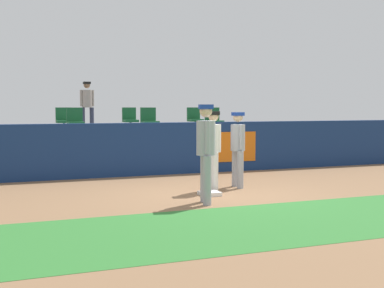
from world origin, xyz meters
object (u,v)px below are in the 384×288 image
at_px(seat_back_right, 195,118).
at_px(spectator_hooded, 87,103).
at_px(seat_back_center, 130,119).
at_px(seat_back_left, 64,119).
at_px(player_coach_visitor, 238,144).
at_px(seat_front_left, 75,121).
at_px(player_runner_visitor, 206,146).
at_px(seat_front_right, 214,119).
at_px(first_base, 210,193).
at_px(seat_front_center, 149,120).
at_px(player_fielder_home, 214,145).

height_order(seat_back_right, spectator_hooded, spectator_hooded).
xyz_separation_m(seat_back_center, seat_back_left, (-2.13, 0.00, 0.00)).
bearing_deg(player_coach_visitor, seat_back_right, 170.35).
height_order(seat_front_left, spectator_hooded, spectator_hooded).
distance_m(player_runner_visitor, seat_back_left, 7.75).
bearing_deg(seat_front_right, first_base, -114.56).
height_order(seat_front_right, spectator_hooded, spectator_hooded).
bearing_deg(seat_front_right, seat_back_right, 87.35).
xyz_separation_m(player_runner_visitor, player_coach_visitor, (1.44, 1.55, -0.10)).
bearing_deg(player_coach_visitor, seat_front_right, 166.32).
height_order(first_base, seat_front_right, seat_front_right).
distance_m(first_base, seat_back_right, 7.31).
bearing_deg(seat_back_right, seat_front_center, -140.25).
relative_size(player_fielder_home, seat_front_left, 2.06).
relative_size(seat_front_center, spectator_hooded, 0.49).
xyz_separation_m(player_runner_visitor, seat_back_right, (2.78, 7.56, 0.36)).
bearing_deg(seat_back_right, spectator_hooded, 162.96).
distance_m(seat_back_center, seat_front_left, 2.72).
bearing_deg(seat_back_left, seat_front_right, -22.56).
height_order(player_coach_visitor, seat_back_center, seat_back_center).
bearing_deg(spectator_hooded, seat_back_left, 48.81).
bearing_deg(player_runner_visitor, seat_front_right, 168.77).
bearing_deg(seat_front_left, first_base, -68.37).
distance_m(seat_back_center, seat_front_center, 1.80).
distance_m(seat_back_left, spectator_hooded, 1.51).
height_order(seat_front_right, seat_back_right, same).
distance_m(first_base, player_runner_visitor, 1.38).
relative_size(seat_front_left, seat_front_center, 1.00).
xyz_separation_m(player_runner_visitor, seat_front_right, (2.69, 5.76, 0.36)).
height_order(first_base, seat_back_left, seat_back_left).
distance_m(player_coach_visitor, seat_back_center, 6.11).
xyz_separation_m(seat_back_left, seat_back_right, (4.42, 0.00, 0.00)).
distance_m(player_fielder_home, seat_front_center, 4.48).
bearing_deg(seat_back_left, player_fielder_home, -69.23).
bearing_deg(first_base, seat_back_left, 106.92).
bearing_deg(seat_front_left, seat_front_center, 0.01).
xyz_separation_m(seat_front_center, spectator_hooded, (-1.33, 2.87, 0.52)).
relative_size(player_runner_visitor, seat_front_right, 2.23).
distance_m(player_fielder_home, seat_front_left, 5.03).
bearing_deg(seat_back_left, spectator_hooded, 49.24).
bearing_deg(seat_back_right, seat_back_left, -180.00).
height_order(player_fielder_home, seat_front_center, seat_front_center).
distance_m(player_coach_visitor, seat_front_center, 4.32).
xyz_separation_m(player_runner_visitor, seat_front_left, (-1.55, 5.76, 0.36)).
height_order(player_runner_visitor, spectator_hooded, spectator_hooded).
relative_size(first_base, seat_back_right, 0.48).
bearing_deg(seat_back_left, player_runner_visitor, -77.77).
bearing_deg(seat_back_right, seat_front_left, -157.41).
bearing_deg(seat_front_center, first_base, -92.21).
distance_m(seat_front_center, spectator_hooded, 3.21).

